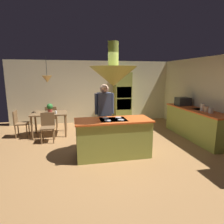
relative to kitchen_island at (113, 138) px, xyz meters
name	(u,v)px	position (x,y,z in m)	size (l,w,h in m)	color
ground	(111,153)	(0.00, 0.20, -0.47)	(8.16, 8.16, 0.00)	#9E7042
wall_back	(94,92)	(0.00, 3.65, 0.80)	(6.80, 0.10, 2.55)	beige
wall_right	(213,99)	(3.25, 0.60, 0.80)	(0.10, 7.20, 2.55)	beige
kitchen_island	(113,138)	(0.00, 0.00, 0.00)	(1.85, 0.77, 0.96)	#939E42
counter_run_right	(195,123)	(2.84, 0.80, 0.00)	(0.73, 2.59, 0.94)	#939E42
oven_tower	(122,98)	(1.10, 3.24, 0.57)	(0.66, 0.62, 2.09)	#939E42
dining_table	(49,116)	(-1.70, 2.10, 0.18)	(1.14, 0.81, 0.76)	brown
person_at_island	(104,112)	(-0.10, 0.65, 0.54)	(0.53, 0.23, 1.75)	tan
range_hood	(113,75)	(0.00, 0.00, 1.52)	(1.10, 1.10, 1.00)	#939E42
pendant_light_over_table	(47,79)	(-1.70, 2.10, 1.39)	(0.32, 0.32, 0.82)	#E0B266
chair_facing_island	(48,125)	(-1.70, 1.47, 0.03)	(0.40, 0.40, 0.87)	brown
chair_by_back_wall	(51,116)	(-1.70, 2.73, 0.03)	(0.40, 0.40, 0.87)	brown
chair_at_corner	(19,122)	(-2.65, 2.10, 0.03)	(0.40, 0.40, 0.87)	brown
potted_plant_on_table	(50,107)	(-1.67, 2.14, 0.46)	(0.20, 0.20, 0.30)	#99382D
cup_on_table	(56,112)	(-1.47, 1.90, 0.33)	(0.07, 0.07, 0.09)	white
canister_flour	(211,111)	(2.84, 0.16, 0.54)	(0.14, 0.14, 0.14)	silver
canister_sugar	(207,109)	(2.84, 0.34, 0.54)	(0.14, 0.14, 0.16)	#E0B78C
canister_tea	(203,107)	(2.84, 0.52, 0.57)	(0.12, 0.12, 0.22)	silver
microwave_on_counter	(183,101)	(2.84, 1.56, 0.60)	(0.46, 0.36, 0.28)	#232326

